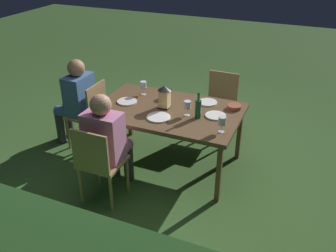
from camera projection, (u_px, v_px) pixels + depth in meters
ground_plane at (168, 163)px, 4.48m from camera, size 16.00×16.00×0.00m
dining_table at (168, 113)px, 4.16m from camera, size 1.63×1.03×0.73m
chair_side_left_a at (220, 103)px, 4.85m from camera, size 0.42×0.40×0.87m
chair_side_right_b at (98, 161)px, 3.64m from camera, size 0.42×0.40×0.87m
person_in_pink at (107, 139)px, 3.72m from camera, size 0.38×0.47×1.15m
chair_head_far at (90, 112)px, 4.61m from camera, size 0.40×0.42×0.87m
person_in_blue at (76, 98)px, 4.60m from camera, size 0.48×0.38×1.15m
lantern_centerpiece at (165, 96)px, 4.09m from camera, size 0.15×0.15×0.27m
green_bottle_on_table at (198, 108)px, 3.90m from camera, size 0.07×0.07×0.29m
wine_glass_a at (222, 122)px, 3.61m from camera, size 0.08×0.08×0.17m
wine_glass_b at (187, 106)px, 3.94m from camera, size 0.08×0.08×0.17m
wine_glass_c at (143, 86)px, 4.43m from camera, size 0.08×0.08×0.17m
plate_a at (216, 116)px, 3.97m from camera, size 0.22×0.22×0.01m
plate_b at (159, 117)px, 3.94m from camera, size 0.26×0.26×0.01m
plate_c at (127, 101)px, 4.29m from camera, size 0.23×0.23×0.01m
plate_d at (208, 102)px, 4.27m from camera, size 0.22×0.22×0.01m
bowl_olives at (165, 97)px, 4.36m from camera, size 0.13×0.13×0.06m
bowl_bread at (234, 107)px, 4.12m from camera, size 0.16×0.16×0.05m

